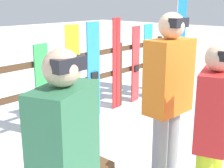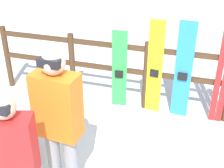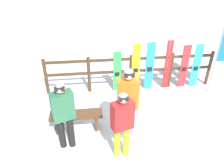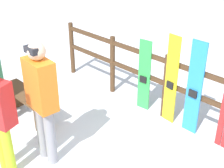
% 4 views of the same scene
% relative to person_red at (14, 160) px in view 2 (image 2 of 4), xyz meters
% --- Properties ---
extents(fence, '(5.35, 0.10, 1.19)m').
position_rel_person_red_xyz_m(fence, '(0.69, 2.69, -0.23)').
color(fence, '#4C331E').
rests_on(fence, ground).
extents(person_red, '(0.48, 0.36, 1.62)m').
position_rel_person_red_xyz_m(person_red, '(0.00, 0.00, 0.00)').
color(person_red, '#B7D826').
rests_on(person_red, ground).
extents(person_orange, '(0.49, 0.29, 1.83)m').
position_rel_person_red_xyz_m(person_orange, '(0.20, 0.54, 0.13)').
color(person_orange, gray).
rests_on(person_orange, ground).
extents(snowboard_green, '(0.25, 0.07, 1.35)m').
position_rel_person_red_xyz_m(snowboard_green, '(0.25, 2.63, -0.26)').
color(snowboard_green, green).
rests_on(snowboard_green, ground).
extents(snowboard_yellow, '(0.25, 0.08, 1.58)m').
position_rel_person_red_xyz_m(snowboard_yellow, '(0.84, 2.63, -0.15)').
color(snowboard_yellow, yellow).
rests_on(snowboard_yellow, ground).
extents(snowboard_blue, '(0.27, 0.06, 1.60)m').
position_rel_person_red_xyz_m(snowboard_blue, '(1.28, 2.63, -0.14)').
color(snowboard_blue, '#288CE0').
rests_on(snowboard_blue, ground).
extents(ski_pair_red, '(0.19, 0.02, 1.64)m').
position_rel_person_red_xyz_m(ski_pair_red, '(1.86, 2.63, -0.12)').
color(ski_pair_red, red).
rests_on(ski_pair_red, ground).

